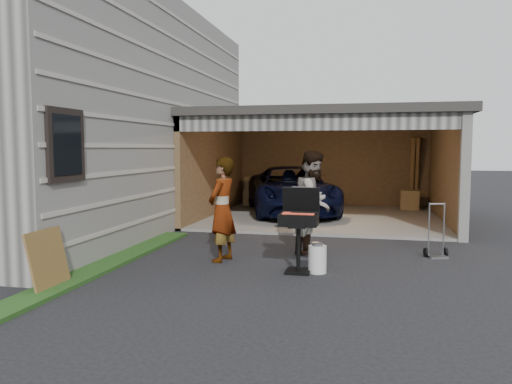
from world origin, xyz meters
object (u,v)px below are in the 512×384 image
at_px(minivan, 291,192).
at_px(man, 314,202).
at_px(propane_tank, 317,259).
at_px(plywood_panel, 48,260).
at_px(woman, 222,209).
at_px(hand_truck, 437,247).
at_px(bbq_grill, 299,223).

relative_size(minivan, man, 2.58).
xyz_separation_m(propane_tank, plywood_panel, (-3.53, -1.77, 0.20)).
relative_size(woman, plywood_panel, 2.13).
bearing_deg(hand_truck, bbq_grill, -160.00).
distance_m(minivan, hand_truck, 6.11).
relative_size(woman, hand_truck, 1.83).
xyz_separation_m(woman, hand_truck, (3.67, 1.13, -0.71)).
bearing_deg(propane_tank, plywood_panel, -153.42).
distance_m(minivan, man, 5.27).
xyz_separation_m(woman, propane_tank, (1.69, -0.46, -0.69)).
relative_size(man, hand_truck, 1.94).
height_order(minivan, propane_tank, minivan).
xyz_separation_m(woman, bbq_grill, (1.40, -0.50, -0.11)).
distance_m(bbq_grill, hand_truck, 2.86).
distance_m(minivan, woman, 6.18).
bearing_deg(plywood_panel, hand_truck, 31.40).
height_order(woman, hand_truck, woman).
height_order(propane_tank, hand_truck, hand_truck).
bearing_deg(hand_truck, plywood_panel, -164.28).
bearing_deg(hand_truck, woman, -178.52).
distance_m(propane_tank, hand_truck, 2.54).
xyz_separation_m(minivan, hand_truck, (3.42, -5.04, -0.49)).
xyz_separation_m(plywood_panel, hand_truck, (5.51, 3.36, -0.23)).
relative_size(plywood_panel, hand_truck, 0.86).
xyz_separation_m(minivan, propane_tank, (1.44, -6.63, -0.47)).
bearing_deg(woman, minivan, -170.59).
xyz_separation_m(bbq_grill, hand_truck, (2.27, 1.63, -0.60)).
bearing_deg(hand_truck, man, 166.52).
distance_m(woman, plywood_panel, 2.93).
bearing_deg(minivan, bbq_grill, -97.18).
bearing_deg(plywood_panel, propane_tank, 26.58).
xyz_separation_m(man, bbq_grill, (-0.07, -1.55, -0.16)).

